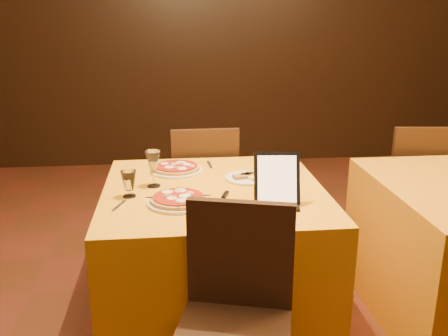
{
  "coord_description": "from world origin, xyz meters",
  "views": [
    {
      "loc": [
        -0.26,
        -1.84,
        1.59
      ],
      "look_at": [
        -0.01,
        0.49,
        0.86
      ],
      "focal_mm": 40.0,
      "sensor_mm": 36.0,
      "label": 1
    }
  ],
  "objects": [
    {
      "name": "chair_main_far",
      "position": [
        -0.06,
        1.32,
        0.46
      ],
      "size": [
        0.44,
        0.44,
        0.91
      ],
      "primitive_type": null,
      "rotation": [
        0.0,
        0.0,
        3.16
      ],
      "color": "black",
      "rests_on": "floor"
    },
    {
      "name": "water_glass",
      "position": [
        -0.47,
        0.43,
        0.81
      ],
      "size": [
        0.08,
        0.08,
        0.13
      ],
      "primitive_type": null,
      "rotation": [
        0.0,
        0.0,
        -0.11
      ],
      "color": "silver",
      "rests_on": "main_table"
    },
    {
      "name": "tablet",
      "position": [
        0.21,
        0.27,
        0.87
      ],
      "size": [
        0.22,
        0.12,
        0.24
      ],
      "primitive_type": "cube",
      "rotation": [
        -0.35,
        0.0,
        -0.1
      ],
      "color": "black",
      "rests_on": "main_table"
    },
    {
      "name": "main_table",
      "position": [
        -0.06,
        0.51,
        0.38
      ],
      "size": [
        1.1,
        1.1,
        0.75
      ],
      "primitive_type": "cube",
      "color": "orange",
      "rests_on": "floor"
    },
    {
      "name": "wall_back",
      "position": [
        0.0,
        3.5,
        1.4
      ],
      "size": [
        6.0,
        0.01,
        2.8
      ],
      "primitive_type": "cube",
      "color": "black",
      "rests_on": "floor"
    },
    {
      "name": "chair_side_far",
      "position": [
        1.36,
        1.23,
        0.46
      ],
      "size": [
        0.49,
        0.49,
        0.91
      ],
      "primitive_type": null,
      "rotation": [
        0.0,
        0.0,
        3.02
      ],
      "color": "#2F200F",
      "rests_on": "floor"
    },
    {
      "name": "pizza_near",
      "position": [
        -0.24,
        0.32,
        0.77
      ],
      "size": [
        0.29,
        0.29,
        0.03
      ],
      "rotation": [
        0.0,
        0.0,
        -0.15
      ],
      "color": "white",
      "rests_on": "main_table"
    },
    {
      "name": "wine_glass",
      "position": [
        -0.36,
        0.57,
        0.84
      ],
      "size": [
        0.1,
        0.1,
        0.19
      ],
      "primitive_type": null,
      "rotation": [
        0.0,
        0.0,
        -0.32
      ],
      "color": "#F3FA8E",
      "rests_on": "main_table"
    },
    {
      "name": "pizza_far",
      "position": [
        -0.24,
        0.8,
        0.77
      ],
      "size": [
        0.29,
        0.29,
        0.03
      ],
      "rotation": [
        0.0,
        0.0,
        0.17
      ],
      "color": "white",
      "rests_on": "main_table"
    },
    {
      "name": "chair_main_near",
      "position": [
        -0.06,
        -0.28,
        0.46
      ],
      "size": [
        0.47,
        0.47,
        0.91
      ],
      "primitive_type": null,
      "rotation": [
        0.0,
        0.0,
        -0.27
      ],
      "color": "black",
      "rests_on": "floor"
    },
    {
      "name": "cutlet_dish",
      "position": [
        0.13,
        0.63,
        0.76
      ],
      "size": [
        0.23,
        0.23,
        0.03
      ],
      "rotation": [
        0.0,
        0.0,
        -0.14
      ],
      "color": "white",
      "rests_on": "main_table"
    },
    {
      "name": "fork_far",
      "position": [
        -0.05,
        0.9,
        0.75
      ],
      "size": [
        0.02,
        0.15,
        0.01
      ],
      "primitive_type": "cube",
      "rotation": [
        0.0,
        0.0,
        1.62
      ],
      "color": "silver",
      "rests_on": "main_table"
    },
    {
      "name": "knife",
      "position": [
        -0.04,
        0.31,
        0.75
      ],
      "size": [
        0.08,
        0.19,
        0.01
      ],
      "primitive_type": "cube",
      "rotation": [
        0.0,
        0.0,
        1.21
      ],
      "color": "#B3B3BB",
      "rests_on": "main_table"
    },
    {
      "name": "fork_near",
      "position": [
        -0.51,
        0.31,
        0.75
      ],
      "size": [
        0.06,
        0.13,
        0.01
      ],
      "primitive_type": "cube",
      "rotation": [
        0.0,
        0.0,
        1.23
      ],
      "color": "silver",
      "rests_on": "main_table"
    }
  ]
}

